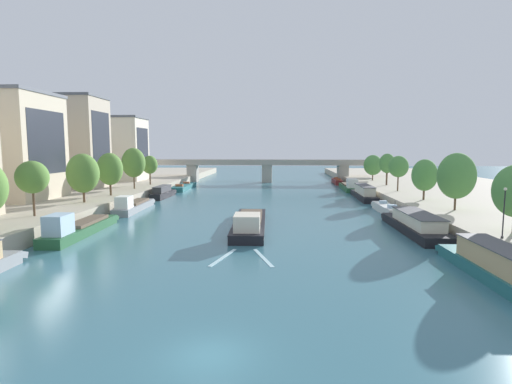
% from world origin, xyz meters
% --- Properties ---
extents(ground_plane, '(400.00, 400.00, 0.00)m').
position_xyz_m(ground_plane, '(0.00, 0.00, 0.00)').
color(ground_plane, '#386B7A').
extents(quay_left, '(36.00, 170.00, 1.84)m').
position_xyz_m(quay_left, '(-39.39, 55.00, 0.92)').
color(quay_left, '#B2A893').
rests_on(quay_left, ground).
extents(quay_right, '(36.00, 170.00, 1.84)m').
position_xyz_m(quay_right, '(39.39, 55.00, 0.92)').
color(quay_right, '#B2A893').
rests_on(quay_right, ground).
extents(barge_midriver, '(4.17, 18.98, 2.74)m').
position_xyz_m(barge_midriver, '(-0.24, 29.69, 0.82)').
color(barge_midriver, black).
rests_on(barge_midriver, ground).
extents(wake_behind_barge, '(5.60, 5.95, 0.03)m').
position_xyz_m(wake_behind_barge, '(0.08, 17.14, 0.01)').
color(wake_behind_barge, '#AAD6E0').
rests_on(wake_behind_barge, ground).
extents(moored_boat_left_far, '(3.06, 15.56, 3.11)m').
position_xyz_m(moored_boat_left_far, '(-19.14, 25.17, 0.91)').
color(moored_boat_left_far, '#235633').
rests_on(moored_boat_left_far, ground).
extents(moored_boat_left_gap_after, '(3.04, 14.31, 2.80)m').
position_xyz_m(moored_boat_left_gap_after, '(-19.42, 42.91, 0.83)').
color(moored_boat_left_gap_after, gray).
rests_on(moored_boat_left_gap_after, ground).
extents(moored_boat_left_end, '(2.46, 11.07, 2.40)m').
position_xyz_m(moored_boat_left_end, '(-19.50, 59.41, 1.00)').
color(moored_boat_left_end, black).
rests_on(moored_boat_left_end, ground).
extents(moored_boat_left_second, '(3.18, 15.60, 2.16)m').
position_xyz_m(moored_boat_left_second, '(-19.32, 76.09, 0.55)').
color(moored_boat_left_second, '#23666B').
rests_on(moored_boat_left_second, ground).
extents(moored_boat_right_far, '(3.05, 14.23, 2.65)m').
position_xyz_m(moored_boat_right_far, '(19.51, 12.43, 1.11)').
color(moored_boat_right_far, '#23666B').
rests_on(moored_boat_right_far, ground).
extents(moored_boat_right_second, '(3.61, 16.48, 2.42)m').
position_xyz_m(moored_boat_right_second, '(19.15, 28.88, 1.01)').
color(moored_boat_right_second, black).
rests_on(moored_boat_right_second, ground).
extents(moored_boat_right_downstream, '(2.24, 10.83, 2.24)m').
position_xyz_m(moored_boat_right_downstream, '(19.71, 43.45, 0.61)').
color(moored_boat_right_downstream, silver).
rests_on(moored_boat_right_downstream, ground).
extents(moored_boat_right_midway, '(3.01, 16.12, 2.71)m').
position_xyz_m(moored_boat_right_midway, '(19.72, 59.68, 1.13)').
color(moored_boat_right_midway, black).
rests_on(moored_boat_right_midway, ground).
extents(moored_boat_right_end, '(3.51, 15.75, 2.94)m').
position_xyz_m(moored_boat_right_end, '(19.75, 75.90, 0.86)').
color(moored_boat_right_end, '#235633').
rests_on(moored_boat_right_end, ground).
extents(moored_boat_right_near, '(2.24, 11.69, 2.32)m').
position_xyz_m(moored_boat_right_near, '(19.31, 92.47, 0.64)').
color(moored_boat_right_near, maroon).
rests_on(moored_boat_right_near, ground).
extents(tree_left_far, '(3.66, 3.66, 6.50)m').
position_xyz_m(tree_left_far, '(-25.44, 27.13, 6.41)').
color(tree_left_far, brown).
rests_on(tree_left_far, quay_left).
extents(tree_left_by_lamp, '(4.60, 4.60, 7.14)m').
position_xyz_m(tree_left_by_lamp, '(-25.29, 38.97, 6.11)').
color(tree_left_by_lamp, brown).
rests_on(tree_left_by_lamp, quay_left).
extents(tree_left_third, '(4.25, 4.25, 7.13)m').
position_xyz_m(tree_left_third, '(-24.99, 47.68, 6.26)').
color(tree_left_third, brown).
rests_on(tree_left_third, quay_left).
extents(tree_left_midway, '(4.51, 4.51, 7.94)m').
position_xyz_m(tree_left_midway, '(-24.94, 58.64, 6.92)').
color(tree_left_midway, brown).
rests_on(tree_left_midway, quay_left).
extents(tree_left_nearest, '(3.34, 3.34, 6.27)m').
position_xyz_m(tree_left_nearest, '(-24.66, 67.59, 6.13)').
color(tree_left_nearest, brown).
rests_on(tree_left_nearest, quay_left).
extents(tree_right_third, '(4.66, 4.66, 7.36)m').
position_xyz_m(tree_right_third, '(25.92, 34.43, 6.25)').
color(tree_right_third, brown).
rests_on(tree_right_third, quay_right).
extents(tree_right_far, '(3.83, 3.83, 6.25)m').
position_xyz_m(tree_right_far, '(25.59, 44.62, 5.65)').
color(tree_right_far, brown).
rests_on(tree_right_far, quay_right).
extents(tree_right_second, '(3.59, 3.59, 6.50)m').
position_xyz_m(tree_right_second, '(25.32, 57.17, 6.36)').
color(tree_right_second, brown).
rests_on(tree_right_second, quay_right).
extents(tree_right_by_lamp, '(3.34, 3.34, 6.75)m').
position_xyz_m(tree_right_by_lamp, '(26.39, 68.93, 6.47)').
color(tree_right_by_lamp, brown).
rests_on(tree_right_by_lamp, quay_right).
extents(tree_right_midway, '(4.45, 4.45, 6.22)m').
position_xyz_m(tree_right_midway, '(26.25, 81.11, 5.60)').
color(tree_right_midway, brown).
rests_on(tree_right_midway, quay_right).
extents(lamppost_right_bank, '(0.28, 0.28, 4.54)m').
position_xyz_m(lamppost_right_bank, '(23.10, 18.18, 4.33)').
color(lamppost_right_bank, black).
rests_on(lamppost_right_bank, quay_right).
extents(building_left_far_end, '(11.25, 12.68, 16.52)m').
position_xyz_m(building_left_far_end, '(-37.53, 41.88, 10.11)').
color(building_left_far_end, beige).
rests_on(building_left_far_end, quay_left).
extents(building_left_corner, '(11.81, 9.93, 18.14)m').
position_xyz_m(building_left_corner, '(-37.53, 60.09, 10.92)').
color(building_left_corner, '#B2A38E').
rests_on(building_left_corner, quay_left).
extents(building_left_tall, '(15.71, 10.16, 15.48)m').
position_xyz_m(building_left_tall, '(-37.53, 78.81, 9.59)').
color(building_left_tall, beige).
rests_on(building_left_tall, quay_left).
extents(bridge_far, '(66.77, 4.40, 6.42)m').
position_xyz_m(bridge_far, '(0.00, 96.06, 4.16)').
color(bridge_far, '#9E998E').
rests_on(bridge_far, ground).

